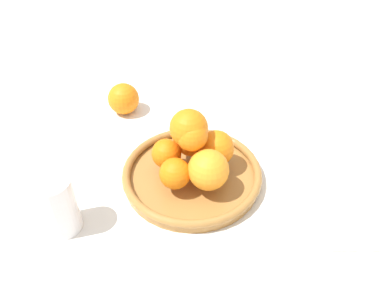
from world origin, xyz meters
TOP-DOWN VIEW (x-y plane):
  - ground_plane at (0.00, 0.00)m, footprint 4.00×4.00m
  - fruit_bowl at (0.00, 0.00)m, footprint 0.30×0.30m
  - orange_pile at (0.00, -0.01)m, footprint 0.17×0.18m
  - stray_orange at (0.16, 0.28)m, footprint 0.08×0.08m
  - drinking_glass at (-0.22, 0.17)m, footprint 0.07×0.07m
  - napkin_folded at (0.04, -0.35)m, footprint 0.22×0.22m

SIDE VIEW (x-z plane):
  - ground_plane at x=0.00m, z-range 0.00..0.00m
  - napkin_folded at x=0.04m, z-range 0.00..0.01m
  - fruit_bowl at x=0.00m, z-range 0.00..0.03m
  - stray_orange at x=0.16m, z-range 0.00..0.08m
  - drinking_glass at x=-0.22m, z-range 0.00..0.12m
  - orange_pile at x=0.00m, z-range 0.02..0.15m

